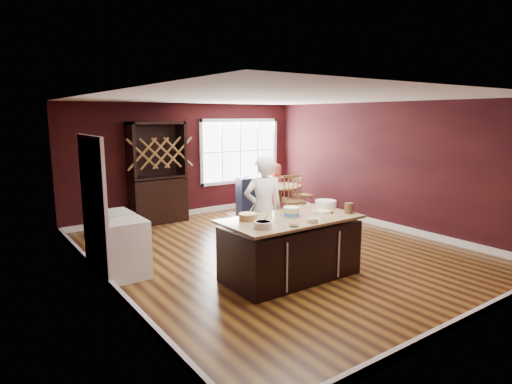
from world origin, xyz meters
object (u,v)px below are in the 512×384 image
high_chair (247,197)px  toddler (244,184)px  dining_table (278,194)px  chair_south (294,199)px  hutch (157,173)px  layer_cake (291,212)px  seated_woman (275,187)px  baker (264,210)px  washer (125,249)px  dryer (112,239)px  chair_east (303,194)px  kitchen_island (290,249)px  chair_north (272,189)px

high_chair → toddler: (-0.05, 0.04, 0.31)m
dining_table → chair_south: bearing=-99.4°
toddler → hutch: hutch is taller
layer_cake → high_chair: 3.88m
seated_woman → baker: bearing=46.6°
high_chair → washer: high_chair is taller
layer_cake → dryer: 2.94m
layer_cake → chair_east: layer_cake is taller
kitchen_island → hutch: size_ratio=0.91×
hutch → high_chair: bearing=-21.6°
dining_table → washer: size_ratio=1.30×
baker → seated_woman: size_ratio=1.47×
kitchen_island → chair_east: bearing=46.1°
hutch → dryer: bearing=-127.4°
chair_north → washer: 5.40m
chair_south → high_chair: 1.21m
chair_east → chair_south: 1.19m
hutch → chair_north: bearing=-6.6°
chair_north → dining_table: bearing=27.5°
dining_table → chair_south: chair_south is taller
baker → toddler: 3.29m
chair_east → washer: 5.50m
layer_cake → chair_south: size_ratio=0.32×
dining_table → dryer: (-4.37, -1.23, -0.09)m
baker → toddler: size_ratio=6.89×
toddler → seated_woman: bearing=9.3°
baker → layer_cake: baker is taller
baker → dryer: bearing=-14.6°
chair_north → high_chair: 1.15m
high_chair → dryer: (-3.66, -1.54, -0.06)m
layer_cake → chair_east: 4.46m
chair_south → toddler: 1.30m
layer_cake → seated_woman: size_ratio=0.28×
dining_table → chair_north: size_ratio=1.12×
dining_table → layer_cake: size_ratio=3.36×
chair_north → dryer: bearing=-13.0°
chair_east → dryer: bearing=110.5°
dining_table → layer_cake: bearing=-125.2°
chair_east → chair_south: chair_south is taller
layer_cake → hutch: bearing=94.6°
baker → layer_cake: (0.03, -0.66, 0.09)m
kitchen_island → seated_woman: size_ratio=1.70×
chair_south → dryer: (-4.24, -0.48, -0.09)m
seated_woman → toddler: seated_woman is taller
chair_north → hutch: (-2.98, 0.34, 0.63)m
chair_east → seated_woman: size_ratio=0.76×
layer_cake → toddler: size_ratio=1.32×
baker → hutch: size_ratio=0.79×
high_chair → hutch: (-1.91, 0.76, 0.64)m
chair_south → chair_north: 1.56m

